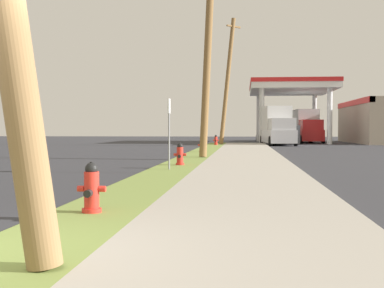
{
  "coord_description": "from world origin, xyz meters",
  "views": [
    {
      "loc": [
        2.89,
        -4.63,
        1.36
      ],
      "look_at": [
        0.89,
        15.43,
        0.75
      ],
      "focal_mm": 48.93,
      "sensor_mm": 36.0,
      "label": 1
    }
  ],
  "objects_px": {
    "fire_hydrant_second": "(180,155)",
    "car_navy_by_near_pump": "(265,134)",
    "utility_pole_background": "(228,80)",
    "fire_hydrant_fourth": "(216,140)",
    "street_sign_post": "(169,119)",
    "truck_red_at_forecourt": "(306,127)",
    "car_white_by_far_pump": "(275,134)",
    "utility_pole_midground": "(208,41)",
    "fire_hydrant_nearest": "(91,190)",
    "fire_hydrant_third": "(202,146)",
    "truck_silver_on_apron": "(277,127)"
  },
  "relations": [
    {
      "from": "fire_hydrant_second",
      "to": "car_white_by_far_pump",
      "type": "height_order",
      "value": "car_white_by_far_pump"
    },
    {
      "from": "street_sign_post",
      "to": "truck_red_at_forecourt",
      "type": "distance_m",
      "value": 35.17
    },
    {
      "from": "fire_hydrant_second",
      "to": "fire_hydrant_fourth",
      "type": "relative_size",
      "value": 1.0
    },
    {
      "from": "fire_hydrant_second",
      "to": "fire_hydrant_third",
      "type": "distance_m",
      "value": 9.84
    },
    {
      "from": "fire_hydrant_second",
      "to": "fire_hydrant_fourth",
      "type": "distance_m",
      "value": 21.34
    },
    {
      "from": "fire_hydrant_fourth",
      "to": "fire_hydrant_nearest",
      "type": "bearing_deg",
      "value": -90.27
    },
    {
      "from": "utility_pole_midground",
      "to": "truck_silver_on_apron",
      "type": "height_order",
      "value": "utility_pole_midground"
    },
    {
      "from": "utility_pole_background",
      "to": "fire_hydrant_nearest",
      "type": "bearing_deg",
      "value": -91.65
    },
    {
      "from": "fire_hydrant_fourth",
      "to": "car_white_by_far_pump",
      "type": "bearing_deg",
      "value": 70.31
    },
    {
      "from": "street_sign_post",
      "to": "car_navy_by_near_pump",
      "type": "height_order",
      "value": "street_sign_post"
    },
    {
      "from": "fire_hydrant_fourth",
      "to": "street_sign_post",
      "type": "distance_m",
      "value": 23.33
    },
    {
      "from": "fire_hydrant_second",
      "to": "fire_hydrant_fourth",
      "type": "bearing_deg",
      "value": 89.82
    },
    {
      "from": "fire_hydrant_fourth",
      "to": "truck_red_at_forecourt",
      "type": "relative_size",
      "value": 0.11
    },
    {
      "from": "utility_pole_midground",
      "to": "car_white_by_far_pump",
      "type": "distance_m",
      "value": 31.26
    },
    {
      "from": "fire_hydrant_fourth",
      "to": "truck_silver_on_apron",
      "type": "height_order",
      "value": "truck_silver_on_apron"
    },
    {
      "from": "utility_pole_midground",
      "to": "street_sign_post",
      "type": "xyz_separation_m",
      "value": [
        -0.68,
        -7.14,
        -3.47
      ]
    },
    {
      "from": "fire_hydrant_second",
      "to": "truck_red_at_forecourt",
      "type": "distance_m",
      "value": 33.27
    },
    {
      "from": "fire_hydrant_fourth",
      "to": "utility_pole_background",
      "type": "distance_m",
      "value": 4.98
    },
    {
      "from": "fire_hydrant_fourth",
      "to": "street_sign_post",
      "type": "bearing_deg",
      "value": -90.37
    },
    {
      "from": "fire_hydrant_second",
      "to": "fire_hydrant_third",
      "type": "bearing_deg",
      "value": 90.3
    },
    {
      "from": "utility_pole_midground",
      "to": "car_navy_by_near_pump",
      "type": "xyz_separation_m",
      "value": [
        3.81,
        34.1,
        -4.38
      ]
    },
    {
      "from": "fire_hydrant_second",
      "to": "car_navy_by_near_pump",
      "type": "xyz_separation_m",
      "value": [
        4.4,
        39.29,
        0.28
      ]
    },
    {
      "from": "fire_hydrant_nearest",
      "to": "utility_pole_background",
      "type": "bearing_deg",
      "value": 88.35
    },
    {
      "from": "street_sign_post",
      "to": "car_white_by_far_pump",
      "type": "distance_m",
      "value": 38.12
    },
    {
      "from": "utility_pole_background",
      "to": "truck_silver_on_apron",
      "type": "xyz_separation_m",
      "value": [
        3.93,
        2.21,
        -3.6
      ]
    },
    {
      "from": "fire_hydrant_fourth",
      "to": "truck_red_at_forecourt",
      "type": "height_order",
      "value": "truck_red_at_forecourt"
    },
    {
      "from": "car_white_by_far_pump",
      "to": "truck_red_at_forecourt",
      "type": "xyz_separation_m",
      "value": [
        2.69,
        -3.49,
        0.77
      ]
    },
    {
      "from": "fire_hydrant_nearest",
      "to": "fire_hydrant_second",
      "type": "bearing_deg",
      "value": 89.53
    },
    {
      "from": "fire_hydrant_fourth",
      "to": "utility_pole_midground",
      "type": "relative_size",
      "value": 0.08
    },
    {
      "from": "utility_pole_background",
      "to": "car_white_by_far_pump",
      "type": "xyz_separation_m",
      "value": [
        4.37,
        12.81,
        -4.36
      ]
    },
    {
      "from": "fire_hydrant_nearest",
      "to": "car_white_by_far_pump",
      "type": "distance_m",
      "value": 46.06
    },
    {
      "from": "fire_hydrant_third",
      "to": "fire_hydrant_fourth",
      "type": "bearing_deg",
      "value": 89.42
    },
    {
      "from": "fire_hydrant_second",
      "to": "fire_hydrant_third",
      "type": "relative_size",
      "value": 1.0
    },
    {
      "from": "fire_hydrant_third",
      "to": "truck_red_at_forecourt",
      "type": "relative_size",
      "value": 0.11
    },
    {
      "from": "street_sign_post",
      "to": "truck_red_at_forecourt",
      "type": "xyz_separation_m",
      "value": [
        8.01,
        34.25,
        -0.15
      ]
    },
    {
      "from": "fire_hydrant_third",
      "to": "truck_red_at_forecourt",
      "type": "bearing_deg",
      "value": 70.46
    },
    {
      "from": "car_navy_by_near_pump",
      "to": "truck_silver_on_apron",
      "type": "xyz_separation_m",
      "value": [
        0.4,
        -14.1,
        0.77
      ]
    },
    {
      "from": "car_white_by_far_pump",
      "to": "truck_silver_on_apron",
      "type": "height_order",
      "value": "truck_silver_on_apron"
    },
    {
      "from": "utility_pole_midground",
      "to": "truck_red_at_forecourt",
      "type": "xyz_separation_m",
      "value": [
        7.33,
        27.11,
        -3.62
      ]
    },
    {
      "from": "fire_hydrant_nearest",
      "to": "street_sign_post",
      "type": "height_order",
      "value": "street_sign_post"
    },
    {
      "from": "car_white_by_far_pump",
      "to": "car_navy_by_near_pump",
      "type": "bearing_deg",
      "value": 103.4
    },
    {
      "from": "car_navy_by_near_pump",
      "to": "truck_red_at_forecourt",
      "type": "height_order",
      "value": "truck_red_at_forecourt"
    },
    {
      "from": "car_navy_by_near_pump",
      "to": "fire_hydrant_second",
      "type": "bearing_deg",
      "value": -96.39
    },
    {
      "from": "utility_pole_background",
      "to": "fire_hydrant_fourth",
      "type": "bearing_deg",
      "value": -116.05
    },
    {
      "from": "fire_hydrant_third",
      "to": "street_sign_post",
      "type": "xyz_separation_m",
      "value": [
        -0.04,
        -11.79,
        1.19
      ]
    },
    {
      "from": "utility_pole_background",
      "to": "car_navy_by_near_pump",
      "type": "distance_m",
      "value": 17.25
    },
    {
      "from": "fire_hydrant_fourth",
      "to": "fire_hydrant_third",
      "type": "bearing_deg",
      "value": -90.58
    },
    {
      "from": "truck_silver_on_apron",
      "to": "utility_pole_midground",
      "type": "bearing_deg",
      "value": -101.88
    },
    {
      "from": "car_white_by_far_pump",
      "to": "fire_hydrant_second",
      "type": "bearing_deg",
      "value": -98.32
    },
    {
      "from": "fire_hydrant_nearest",
      "to": "truck_silver_on_apron",
      "type": "bearing_deg",
      "value": 82.1
    }
  ]
}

